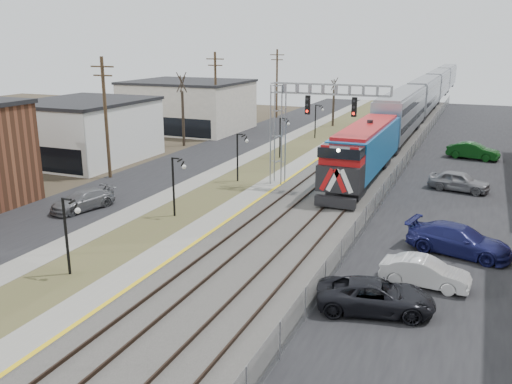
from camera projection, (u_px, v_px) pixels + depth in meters
The scene contains 22 objects.
street_west at pixel (198, 158), 53.63m from camera, with size 7.00×120.00×0.04m, color black.
sidewalk at pixel (240, 161), 51.95m from camera, with size 2.00×120.00×0.08m, color gray.
grass_median at pixel (269, 164), 50.84m from camera, with size 4.00×120.00×0.06m, color #4D4E2A.
platform at pixel (299, 166), 49.70m from camera, with size 2.00×120.00×0.24m, color gray.
ballast_bed at pixel (353, 171), 47.85m from camera, with size 8.00×120.00×0.20m, color #595651.
parking_lot at pixel (500, 185), 43.41m from camera, with size 16.00×120.00×0.04m, color black.
platform_edge at pixel (308, 165), 49.34m from camera, with size 0.24×120.00×0.01m, color gold.
track_near at pixel (331, 167), 48.54m from camera, with size 1.58×120.00×0.15m.
track_far at pixel (370, 170), 47.24m from camera, with size 1.58×120.00×0.15m.
train at pixel (426, 95), 85.59m from camera, with size 3.00×108.65×5.33m.
signal_gantry at pixel (299, 117), 41.17m from camera, with size 9.00×1.07×8.15m.
lampposts at pixel (176, 186), 35.46m from camera, with size 0.14×62.14×4.00m.
utility_poles at pixel (106, 119), 44.52m from camera, with size 0.28×80.28×10.00m.
fence at pixel (402, 167), 46.10m from camera, with size 0.04×120.00×1.60m, color gray.
buildings_west at pixel (40, 139), 46.77m from camera, with size 14.00×67.00×7.00m.
bare_trees at pixel (206, 125), 56.82m from camera, with size 12.30×42.30×5.95m.
car_lot_b at pixel (425, 273), 25.46m from camera, with size 1.43×4.09×1.35m, color silver.
car_lot_c at pixel (375, 297), 23.05m from camera, with size 2.30×4.99×1.39m, color black.
car_lot_d at pixel (459, 240), 29.24m from camera, with size 2.23×5.49×1.59m, color #16184D.
car_lot_e at pixel (459, 182), 41.57m from camera, with size 1.82×4.51×1.54m, color gray.
car_lot_f at pixel (473, 151), 52.76m from camera, with size 1.68×4.83×1.59m, color #0C3D10.
car_street_b at pixel (83, 201), 36.96m from camera, with size 1.87×4.60×1.33m, color slate.
Camera 1 is at (14.08, -11.27, 11.22)m, focal length 38.00 mm.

